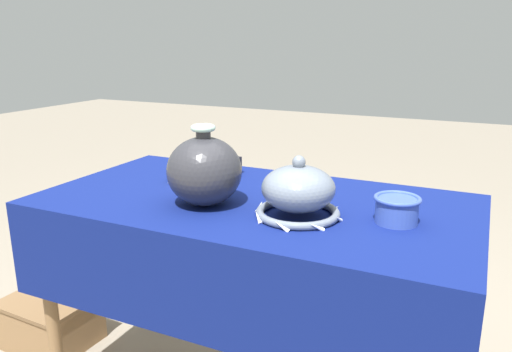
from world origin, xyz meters
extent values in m
cylinder|color=olive|center=(-0.60, -0.29, 0.37)|extent=(0.04, 0.04, 0.73)
cylinder|color=olive|center=(-0.60, 0.29, 0.37)|extent=(0.04, 0.04, 0.73)
cylinder|color=olive|center=(0.60, 0.29, 0.37)|extent=(0.04, 0.04, 0.73)
cube|color=olive|center=(0.00, 0.00, 0.75)|extent=(1.30, 0.68, 0.03)
cube|color=navy|center=(0.00, 0.00, 0.76)|extent=(1.32, 0.70, 0.01)
cube|color=navy|center=(0.00, -0.35, 0.62)|extent=(1.32, 0.01, 0.30)
ellipsoid|color=#2D2D33|center=(-0.11, -0.11, 0.87)|extent=(0.22, 0.22, 0.20)
cylinder|color=#2D2D33|center=(-0.11, -0.11, 0.98)|extent=(0.04, 0.04, 0.03)
torus|color=#A8CCB7|center=(-0.11, -0.11, 1.00)|extent=(0.07, 0.07, 0.02)
torus|color=slate|center=(0.18, -0.09, 0.78)|extent=(0.23, 0.23, 0.02)
ellipsoid|color=slate|center=(0.18, -0.09, 0.85)|extent=(0.20, 0.20, 0.13)
sphere|color=slate|center=(0.18, -0.09, 0.92)|extent=(0.04, 0.04, 0.04)
cone|color=white|center=(0.29, -0.09, 0.78)|extent=(0.01, 0.04, 0.03)
cone|color=white|center=(0.26, -0.01, 0.78)|extent=(0.04, 0.04, 0.03)
cone|color=white|center=(0.18, 0.02, 0.78)|extent=(0.04, 0.01, 0.03)
cone|color=white|center=(0.09, -0.01, 0.78)|extent=(0.04, 0.04, 0.03)
cone|color=white|center=(0.06, -0.09, 0.78)|extent=(0.01, 0.04, 0.03)
cone|color=white|center=(0.09, -0.18, 0.78)|extent=(0.04, 0.04, 0.03)
cone|color=white|center=(0.18, -0.21, 0.78)|extent=(0.04, 0.01, 0.03)
cone|color=white|center=(0.26, -0.18, 0.78)|extent=(0.04, 0.04, 0.03)
cube|color=#232328|center=(-0.26, 0.22, 0.80)|extent=(0.18, 0.12, 0.06)
cube|color=green|center=(-0.27, 0.17, 0.80)|extent=(0.15, 0.03, 0.05)
cylinder|color=#3851A8|center=(0.43, -0.03, 0.80)|extent=(0.11, 0.11, 0.07)
torus|color=#3851A8|center=(0.43, -0.03, 0.83)|extent=(0.12, 0.12, 0.01)
cylinder|color=gold|center=(-0.30, 0.06, 0.79)|extent=(0.11, 0.11, 0.05)
cube|color=olive|center=(-0.94, -0.01, 0.10)|extent=(0.35, 0.30, 0.21)
cube|color=brown|center=(-0.94, -0.01, 0.20)|extent=(0.36, 0.31, 0.02)
camera|label=1|loc=(0.63, -1.32, 1.24)|focal=35.00mm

